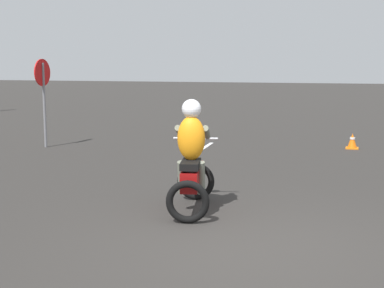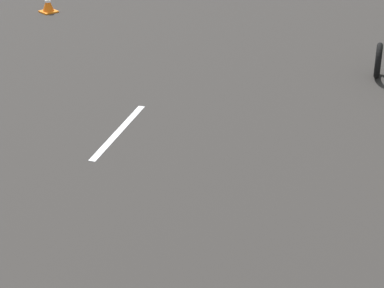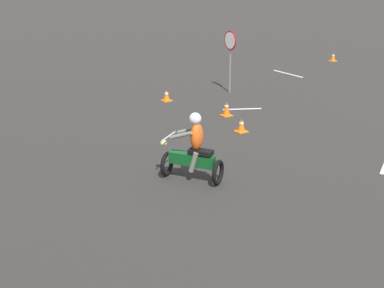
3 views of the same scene
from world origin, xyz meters
name	(u,v)px [view 1 (image 1 of 3)]	position (x,y,z in m)	size (l,w,h in m)	color
ground_plane	(252,249)	(0.00, 0.00, 0.00)	(120.00, 120.00, 0.00)	#2D2B28
motorcycle_rider_foreground	(192,163)	(1.36, 1.17, 0.73)	(1.56, 0.91, 1.66)	black
stop_sign	(43,85)	(6.16, 6.73, 1.63)	(0.70, 0.08, 2.30)	slate
traffic_cone_mid_center	(352,141)	(8.30, -0.99, 0.19)	(0.32, 0.32, 0.40)	orange
lane_stripe_e	(205,147)	(7.37, 2.71, 0.00)	(0.10, 1.75, 0.01)	silver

